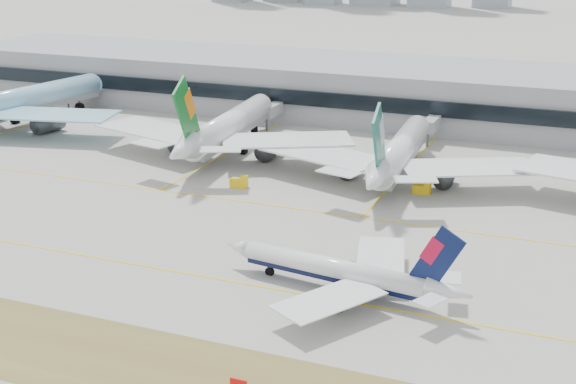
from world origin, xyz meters
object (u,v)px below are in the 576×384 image
at_px(widebody_korean, 20,102).
at_px(widebody_cathay, 399,154).
at_px(taxiing_airliner, 343,272).
at_px(widebody_eva, 227,129).
at_px(terminal, 394,91).

distance_m(widebody_korean, widebody_cathay, 108.53).
xyz_separation_m(taxiing_airliner, widebody_cathay, (-6.82, 58.01, 2.48)).
relative_size(taxiing_airliner, widebody_korean, 0.58).
bearing_deg(widebody_eva, widebody_cathay, -101.63).
relative_size(widebody_korean, terminal, 0.25).
xyz_separation_m(widebody_eva, terminal, (26.65, 54.13, 1.32)).
relative_size(taxiing_airliner, widebody_eva, 0.62).
height_order(widebody_eva, widebody_cathay, widebody_eva).
xyz_separation_m(widebody_korean, widebody_cathay, (108.14, -9.14, -0.89)).
xyz_separation_m(widebody_cathay, terminal, (-16.77, 58.96, 1.75)).
distance_m(widebody_cathay, terminal, 61.33).
distance_m(widebody_eva, terminal, 60.35).
xyz_separation_m(widebody_korean, terminal, (91.37, 49.82, 0.86)).
height_order(taxiing_airliner, widebody_eva, widebody_eva).
bearing_deg(terminal, widebody_korean, -151.40).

